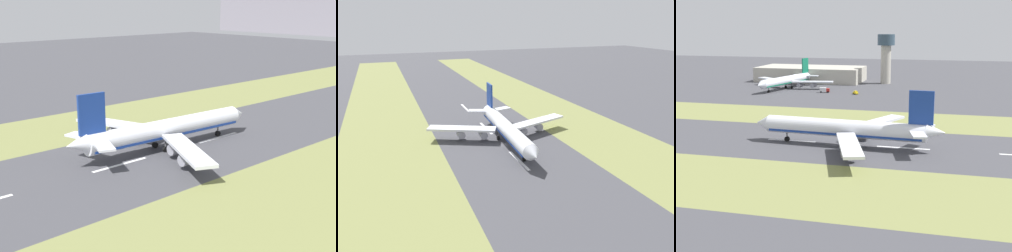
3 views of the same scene
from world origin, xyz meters
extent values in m
plane|color=#424247|center=(0.00, 0.00, 0.00)|extent=(800.00, 800.00, 0.00)
cube|color=olive|center=(-45.00, 0.00, 0.00)|extent=(40.00, 600.00, 0.01)
cube|color=olive|center=(45.00, 0.00, 0.00)|extent=(40.00, 600.00, 0.01)
cube|color=silver|center=(0.00, -23.40, 0.01)|extent=(1.20, 18.00, 0.01)
cube|color=silver|center=(0.00, 16.60, 0.01)|extent=(1.20, 18.00, 0.01)
cylinder|color=silver|center=(-2.53, -3.40, 6.20)|extent=(9.12, 56.25, 6.00)
cone|color=silver|center=(-0.83, 27.05, 6.20)|extent=(6.15, 5.32, 5.88)
cone|color=silver|center=(-4.27, -34.35, 7.00)|extent=(5.43, 6.28, 5.10)
cube|color=navy|center=(-2.53, -3.40, 4.55)|extent=(8.70, 53.99, 0.70)
cube|color=silver|center=(-20.41, -9.63, 5.30)|extent=(29.39, 15.02, 0.90)
cube|color=silver|center=(14.53, -11.59, 5.30)|extent=(28.79, 17.78, 0.90)
cylinder|color=#93939E|center=(-11.74, -6.89, 2.85)|extent=(3.46, 4.97, 3.20)
cylinder|color=#93939E|center=(-20.93, -9.88, 2.85)|extent=(3.46, 4.97, 3.20)
cylinder|color=#93939E|center=(6.23, -7.90, 2.85)|extent=(3.46, 4.97, 3.20)
cylinder|color=#93939E|center=(15.02, -11.90, 2.85)|extent=(3.46, 4.97, 3.20)
cube|color=navy|center=(-3.99, -29.36, 14.70)|extent=(1.25, 8.03, 11.00)
cube|color=silver|center=(-9.48, -29.05, 7.20)|extent=(10.79, 6.81, 0.60)
cube|color=silver|center=(1.50, -29.67, 7.20)|extent=(10.91, 7.72, 0.60)
cylinder|color=#59595E|center=(-1.34, 17.84, 2.50)|extent=(0.50, 0.50, 3.20)
cylinder|color=black|center=(-1.34, 17.84, 0.90)|extent=(1.00, 1.85, 1.80)
cylinder|color=#59595E|center=(-5.30, -6.25, 2.50)|extent=(0.50, 0.50, 3.20)
cylinder|color=black|center=(-5.30, -6.25, 0.90)|extent=(1.00, 1.85, 1.80)
cylinder|color=#59595E|center=(-0.11, -6.54, 2.50)|extent=(0.50, 0.50, 3.20)
cylinder|color=black|center=(-0.11, -6.54, 0.90)|extent=(1.00, 1.85, 1.80)
cube|color=#B2AD9E|center=(172.43, 66.05, 5.21)|extent=(36.00, 75.41, 10.43)
cylinder|color=#B2AD9E|center=(170.89, 10.87, 13.28)|extent=(7.00, 7.00, 26.57)
cylinder|color=#334756|center=(170.89, 10.87, 30.32)|extent=(12.00, 12.00, 7.49)
cylinder|color=silver|center=(127.43, 68.08, 5.60)|extent=(50.51, 16.25, 5.41)
cone|color=silver|center=(100.56, 74.06, 5.60)|extent=(5.56, 6.16, 5.31)
cone|color=silver|center=(154.74, 62.01, 6.32)|extent=(6.28, 5.67, 4.60)
cube|color=#0F6647|center=(127.43, 68.08, 4.11)|extent=(48.48, 15.55, 0.63)
cube|color=silver|center=(130.36, 51.25, 4.78)|extent=(9.65, 26.71, 0.81)
cube|color=silver|center=(137.21, 82.08, 4.78)|extent=(19.30, 24.63, 0.81)
cylinder|color=#93939E|center=(129.19, 59.37, 2.57)|extent=(4.86, 3.76, 2.89)
cylinder|color=#93939E|center=(130.51, 50.76, 2.57)|extent=(4.86, 3.76, 2.89)
cylinder|color=#93939E|center=(132.71, 75.23, 2.57)|extent=(4.86, 3.76, 2.89)
cylinder|color=#93939E|center=(137.56, 82.47, 2.57)|extent=(4.86, 3.76, 2.89)
cube|color=#0F6647|center=(150.33, 62.99, 13.27)|extent=(7.20, 2.27, 9.93)
cube|color=silver|center=(149.25, 58.14, 6.50)|extent=(4.81, 9.36, 0.54)
cube|color=silver|center=(151.41, 67.83, 6.50)|extent=(8.01, 9.79, 0.54)
cylinder|color=#59595E|center=(108.68, 72.25, 2.26)|extent=(0.45, 0.45, 2.89)
cylinder|color=black|center=(108.68, 72.25, 0.81)|extent=(1.76, 1.15, 1.62)
cylinder|color=#59595E|center=(129.56, 65.20, 2.26)|extent=(0.45, 0.45, 2.89)
cylinder|color=black|center=(129.56, 65.20, 0.81)|extent=(1.76, 1.15, 1.62)
cylinder|color=#59595E|center=(130.58, 69.78, 2.26)|extent=(0.45, 0.45, 2.89)
cylinder|color=black|center=(130.58, 69.78, 0.81)|extent=(1.76, 1.15, 1.62)
cube|color=#B2231E|center=(118.55, 37.67, 1.50)|extent=(2.62, 2.47, 2.00)
cube|color=silver|center=(117.82, 40.58, 1.80)|extent=(3.11, 4.41, 2.60)
cylinder|color=black|center=(119.62, 37.93, 0.50)|extent=(0.58, 1.06, 1.00)
cylinder|color=black|center=(117.49, 37.40, 0.50)|extent=(0.58, 1.06, 1.00)
cylinder|color=black|center=(118.60, 42.01, 0.50)|extent=(0.58, 1.06, 1.00)
cylinder|color=black|center=(116.47, 41.47, 0.50)|extent=(0.58, 1.06, 1.00)
cube|color=gold|center=(115.85, 19.78, 0.78)|extent=(4.59, 4.10, 0.90)
cube|color=gold|center=(115.69, 19.66, 1.63)|extent=(2.85, 2.68, 0.80)
cylinder|color=black|center=(116.44, 21.37, 0.33)|extent=(0.67, 0.59, 0.66)
cylinder|color=black|center=(117.53, 19.94, 0.33)|extent=(0.67, 0.59, 0.66)
cylinder|color=black|center=(114.17, 19.63, 0.33)|extent=(0.67, 0.59, 0.66)
cylinder|color=black|center=(115.26, 18.20, 0.33)|extent=(0.67, 0.59, 0.66)
camera|label=1|loc=(99.71, -94.68, 43.64)|focal=50.00mm
camera|label=2|loc=(44.58, 118.53, 50.29)|focal=35.00mm
camera|label=3|loc=(-152.81, -41.81, 40.93)|focal=50.00mm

